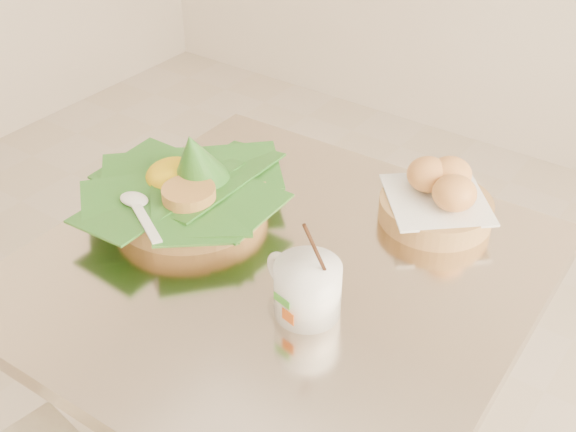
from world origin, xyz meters
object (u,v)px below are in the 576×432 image
Objects in this scene: cafe_table at (281,370)px; rice_basket at (188,187)px; bread_basket at (439,198)px; coffee_mug at (306,287)px.

rice_basket is (-0.21, 0.03, 0.26)m from cafe_table.
bread_basket is 0.31m from coffee_mug.
cafe_table is 3.47× the size of bread_basket.
coffee_mug reaches higher than bread_basket.
bread_basket is (0.34, 0.21, -0.00)m from rice_basket.
cafe_table is at bearing -8.97° from rice_basket.
rice_basket is 0.31m from coffee_mug.
coffee_mug is at bearing -17.24° from rice_basket.
cafe_table is 2.39× the size of rice_basket.
cafe_table is 0.38m from bread_basket.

